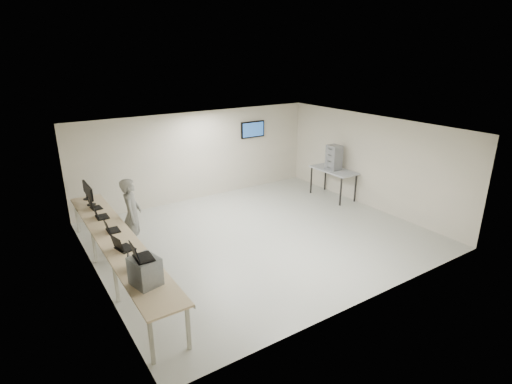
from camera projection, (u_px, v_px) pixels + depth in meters
room at (260, 184)px, 10.01m from camera, size 8.01×7.01×2.81m
workbench at (117, 241)px, 8.28m from camera, size 0.76×6.00×0.90m
equipment_box at (145, 271)px, 6.54m from camera, size 0.50×0.54×0.48m
laptop_on_box at (140, 255)px, 6.41m from camera, size 0.32×0.39×0.30m
laptop_0 at (134, 265)px, 7.08m from camera, size 0.38×0.41×0.27m
laptop_1 at (122, 246)px, 7.74m from camera, size 0.40×0.44×0.30m
laptop_2 at (110, 228)px, 8.53m from camera, size 0.29×0.35×0.27m
laptop_3 at (99, 215)px, 9.22m from camera, size 0.30×0.37×0.29m
laptop_4 at (94, 206)px, 9.76m from camera, size 0.29×0.34×0.25m
monitor_near at (90, 194)px, 9.94m from camera, size 0.21×0.48×0.48m
monitor_far at (86, 189)px, 10.32m from camera, size 0.21×0.47×0.47m
soldier at (132, 215)px, 9.36m from camera, size 0.67×0.78×1.81m
side_table at (333, 172)px, 12.87m from camera, size 0.74×1.58×0.95m
storage_bins at (334, 158)px, 12.70m from camera, size 0.38×0.42×0.80m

